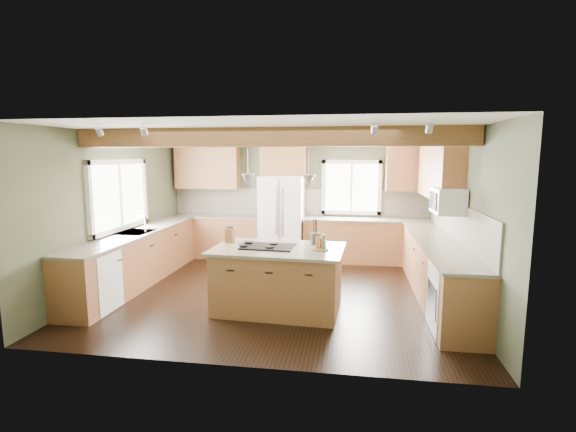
# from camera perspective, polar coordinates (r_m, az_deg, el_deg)

# --- Properties ---
(floor) EXTENTS (5.60, 5.60, 0.00)m
(floor) POSITION_cam_1_polar(r_m,az_deg,el_deg) (6.98, -1.31, -10.27)
(floor) COLOR black
(floor) RESTS_ON ground
(ceiling) EXTENTS (5.60, 5.60, 0.00)m
(ceiling) POSITION_cam_1_polar(r_m,az_deg,el_deg) (6.63, -1.38, 11.54)
(ceiling) COLOR silver
(ceiling) RESTS_ON wall_back
(wall_back) EXTENTS (5.60, 0.00, 5.60)m
(wall_back) POSITION_cam_1_polar(r_m,az_deg,el_deg) (9.14, 1.39, 2.47)
(wall_back) COLOR #434833
(wall_back) RESTS_ON ground
(wall_left) EXTENTS (0.00, 5.00, 5.00)m
(wall_left) POSITION_cam_1_polar(r_m,az_deg,el_deg) (7.68, -22.37, 0.76)
(wall_left) COLOR #434833
(wall_left) RESTS_ON ground
(wall_right) EXTENTS (0.00, 5.00, 5.00)m
(wall_right) POSITION_cam_1_polar(r_m,az_deg,el_deg) (6.79, 22.63, -0.17)
(wall_right) COLOR #434833
(wall_right) RESTS_ON ground
(ceiling_beam) EXTENTS (5.55, 0.26, 0.26)m
(ceiling_beam) POSITION_cam_1_polar(r_m,az_deg,el_deg) (5.84, -2.78, 10.71)
(ceiling_beam) COLOR #573218
(ceiling_beam) RESTS_ON ceiling
(soffit_trim) EXTENTS (5.55, 0.20, 0.10)m
(soffit_trim) POSITION_cam_1_polar(r_m,az_deg,el_deg) (9.00, 1.34, 10.28)
(soffit_trim) COLOR #573218
(soffit_trim) RESTS_ON ceiling
(backsplash_back) EXTENTS (5.58, 0.03, 0.58)m
(backsplash_back) POSITION_cam_1_polar(r_m,az_deg,el_deg) (9.14, 1.38, 1.90)
(backsplash_back) COLOR brown
(backsplash_back) RESTS_ON wall_back
(backsplash_right) EXTENTS (0.03, 3.70, 0.58)m
(backsplash_right) POSITION_cam_1_polar(r_m,az_deg,el_deg) (6.84, 22.36, -0.85)
(backsplash_right) COLOR brown
(backsplash_right) RESTS_ON wall_right
(base_cab_back_left) EXTENTS (2.02, 0.60, 0.88)m
(base_cab_back_left) POSITION_cam_1_polar(r_m,az_deg,el_deg) (9.38, -9.79, -2.82)
(base_cab_back_left) COLOR brown
(base_cab_back_left) RESTS_ON floor
(counter_back_left) EXTENTS (2.06, 0.64, 0.04)m
(counter_back_left) POSITION_cam_1_polar(r_m,az_deg,el_deg) (9.30, -9.86, -0.03)
(counter_back_left) COLOR #4B4337
(counter_back_left) RESTS_ON base_cab_back_left
(base_cab_back_right) EXTENTS (2.62, 0.60, 0.88)m
(base_cab_back_right) POSITION_cam_1_polar(r_m,az_deg,el_deg) (8.91, 10.69, -3.42)
(base_cab_back_right) COLOR brown
(base_cab_back_right) RESTS_ON floor
(counter_back_right) EXTENTS (2.66, 0.64, 0.04)m
(counter_back_right) POSITION_cam_1_polar(r_m,az_deg,el_deg) (8.83, 10.77, -0.50)
(counter_back_right) COLOR #4B4337
(counter_back_right) RESTS_ON base_cab_back_right
(base_cab_left) EXTENTS (0.60, 3.70, 0.88)m
(base_cab_left) POSITION_cam_1_polar(r_m,az_deg,el_deg) (7.73, -19.92, -5.56)
(base_cab_left) COLOR brown
(base_cab_left) RESTS_ON floor
(counter_left) EXTENTS (0.64, 3.74, 0.04)m
(counter_left) POSITION_cam_1_polar(r_m,az_deg,el_deg) (7.64, -20.09, -2.20)
(counter_left) COLOR #4B4337
(counter_left) RESTS_ON base_cab_left
(base_cab_right) EXTENTS (0.60, 3.70, 0.88)m
(base_cab_right) POSITION_cam_1_polar(r_m,az_deg,el_deg) (6.94, 19.71, -7.10)
(base_cab_right) COLOR brown
(base_cab_right) RESTS_ON floor
(counter_right) EXTENTS (0.64, 3.74, 0.04)m
(counter_right) POSITION_cam_1_polar(r_m,az_deg,el_deg) (6.83, 19.90, -3.37)
(counter_right) COLOR #4B4337
(counter_right) RESTS_ON base_cab_right
(upper_cab_back_left) EXTENTS (1.40, 0.35, 0.90)m
(upper_cab_back_left) POSITION_cam_1_polar(r_m,az_deg,el_deg) (9.39, -10.94, 6.45)
(upper_cab_back_left) COLOR brown
(upper_cab_back_left) RESTS_ON wall_back
(upper_cab_over_fridge) EXTENTS (0.96, 0.35, 0.70)m
(upper_cab_over_fridge) POSITION_cam_1_polar(r_m,az_deg,el_deg) (8.97, -0.65, 7.80)
(upper_cab_over_fridge) COLOR brown
(upper_cab_over_fridge) RESTS_ON wall_back
(upper_cab_right) EXTENTS (0.35, 2.20, 0.90)m
(upper_cab_right) POSITION_cam_1_polar(r_m,az_deg,el_deg) (7.57, 19.99, 5.72)
(upper_cab_right) COLOR brown
(upper_cab_right) RESTS_ON wall_right
(upper_cab_back_corner) EXTENTS (0.90, 0.35, 0.90)m
(upper_cab_back_corner) POSITION_cam_1_polar(r_m,az_deg,el_deg) (8.92, 16.16, 6.19)
(upper_cab_back_corner) COLOR brown
(upper_cab_back_corner) RESTS_ON wall_back
(window_left) EXTENTS (0.04, 1.60, 1.05)m
(window_left) POSITION_cam_1_polar(r_m,az_deg,el_deg) (7.69, -22.16, 2.65)
(window_left) COLOR white
(window_left) RESTS_ON wall_left
(window_back) EXTENTS (1.10, 0.04, 1.00)m
(window_back) POSITION_cam_1_polar(r_m,az_deg,el_deg) (9.03, 8.66, 3.90)
(window_back) COLOR white
(window_back) RESTS_ON wall_back
(sink) EXTENTS (0.50, 0.65, 0.03)m
(sink) POSITION_cam_1_polar(r_m,az_deg,el_deg) (7.63, -20.09, -2.17)
(sink) COLOR #262628
(sink) RESTS_ON counter_left
(faucet) EXTENTS (0.02, 0.02, 0.28)m
(faucet) POSITION_cam_1_polar(r_m,az_deg,el_deg) (7.53, -18.94, -1.13)
(faucet) COLOR #B2B2B7
(faucet) RESTS_ON sink
(dishwasher) EXTENTS (0.60, 0.60, 0.84)m
(dishwasher) POSITION_cam_1_polar(r_m,az_deg,el_deg) (6.65, -25.23, -8.14)
(dishwasher) COLOR white
(dishwasher) RESTS_ON floor
(oven) EXTENTS (0.60, 0.72, 0.84)m
(oven) POSITION_cam_1_polar(r_m,az_deg,el_deg) (5.72, 22.08, -10.58)
(oven) COLOR white
(oven) RESTS_ON floor
(microwave) EXTENTS (0.40, 0.70, 0.38)m
(microwave) POSITION_cam_1_polar(r_m,az_deg,el_deg) (6.66, 21.01, 1.94)
(microwave) COLOR white
(microwave) RESTS_ON wall_right
(pendant_left) EXTENTS (0.18, 0.18, 0.16)m
(pendant_left) POSITION_cam_1_polar(r_m,az_deg,el_deg) (5.93, -5.48, 4.95)
(pendant_left) COLOR #B2B2B7
(pendant_left) RESTS_ON ceiling
(pendant_right) EXTENTS (0.18, 0.18, 0.16)m
(pendant_right) POSITION_cam_1_polar(r_m,az_deg,el_deg) (5.74, 2.84, 4.86)
(pendant_right) COLOR #B2B2B7
(pendant_right) RESTS_ON ceiling
(refrigerator) EXTENTS (0.90, 0.74, 1.80)m
(refrigerator) POSITION_cam_1_polar(r_m,az_deg,el_deg) (8.86, -0.85, -0.32)
(refrigerator) COLOR white
(refrigerator) RESTS_ON floor
(island) EXTENTS (1.79, 1.15, 0.88)m
(island) POSITION_cam_1_polar(r_m,az_deg,el_deg) (6.08, -1.35, -8.77)
(island) COLOR brown
(island) RESTS_ON floor
(island_top) EXTENTS (1.91, 1.27, 0.04)m
(island_top) POSITION_cam_1_polar(r_m,az_deg,el_deg) (5.96, -1.36, -4.53)
(island_top) COLOR #4B4337
(island_top) RESTS_ON island
(cooktop) EXTENTS (0.78, 0.54, 0.02)m
(cooktop) POSITION_cam_1_polar(r_m,az_deg,el_deg) (5.99, -2.71, -4.19)
(cooktop) COLOR black
(cooktop) RESTS_ON island_top
(knife_block) EXTENTS (0.14, 0.12, 0.21)m
(knife_block) POSITION_cam_1_polar(r_m,az_deg,el_deg) (6.34, -7.97, -2.70)
(knife_block) COLOR brown
(knife_block) RESTS_ON island_top
(utensil_crock) EXTENTS (0.15, 0.15, 0.17)m
(utensil_crock) POSITION_cam_1_polar(r_m,az_deg,el_deg) (6.16, 3.70, -3.11)
(utensil_crock) COLOR #3F3632
(utensil_crock) RESTS_ON island_top
(bottle_tray) EXTENTS (0.28, 0.28, 0.21)m
(bottle_tray) POSITION_cam_1_polar(r_m,az_deg,el_deg) (5.80, 4.48, -3.63)
(bottle_tray) COLOR brown
(bottle_tray) RESTS_ON island_top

